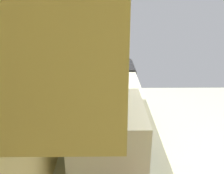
# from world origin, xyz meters

# --- Properties ---
(wall_back) EXTENTS (3.90, 0.12, 2.60)m
(wall_back) POSITION_xyz_m (0.00, 1.67, 1.30)
(wall_back) COLOR #E4D089
(wall_back) RESTS_ON ground_plane
(oven_range) EXTENTS (0.67, 0.66, 1.10)m
(oven_range) POSITION_xyz_m (1.50, 1.29, 0.48)
(oven_range) COLOR black
(oven_range) RESTS_ON ground_plane
(microwave) EXTENTS (0.51, 0.40, 0.32)m
(microwave) POSITION_xyz_m (-0.52, 1.32, 1.08)
(microwave) COLOR white
(microwave) RESTS_ON counter_run
(kettle) EXTENTS (0.20, 0.15, 0.18)m
(kettle) POSITION_xyz_m (-0.05, 1.26, 1.00)
(kettle) COLOR red
(kettle) RESTS_ON counter_run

